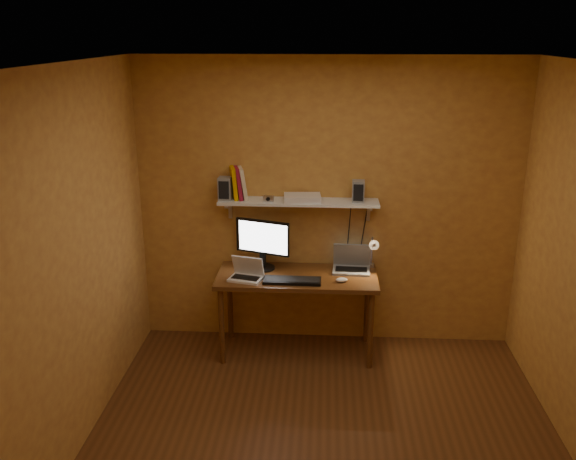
# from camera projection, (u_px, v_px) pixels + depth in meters

# --- Properties ---
(room) EXTENTS (3.44, 3.24, 2.64)m
(room) POSITION_uv_depth(u_px,v_px,m) (327.00, 273.00, 3.93)
(room) COLOR brown
(room) RESTS_ON ground
(desk) EXTENTS (1.40, 0.60, 0.75)m
(desk) POSITION_uv_depth(u_px,v_px,m) (297.00, 284.00, 5.35)
(desk) COLOR brown
(desk) RESTS_ON ground
(wall_shelf) EXTENTS (1.40, 0.25, 0.21)m
(wall_shelf) POSITION_uv_depth(u_px,v_px,m) (298.00, 202.00, 5.32)
(wall_shelf) COLOR white
(wall_shelf) RESTS_ON room
(monitor) EXTENTS (0.49, 0.27, 0.45)m
(monitor) POSITION_uv_depth(u_px,v_px,m) (263.00, 242.00, 5.39)
(monitor) COLOR black
(monitor) RESTS_ON desk
(laptop) EXTENTS (0.34, 0.26, 0.24)m
(laptop) POSITION_uv_depth(u_px,v_px,m) (352.00, 263.00, 5.42)
(laptop) COLOR gray
(laptop) RESTS_ON desk
(netbook) EXTENTS (0.31, 0.26, 0.20)m
(netbook) POSITION_uv_depth(u_px,v_px,m) (247.00, 273.00, 5.23)
(netbook) COLOR white
(netbook) RESTS_ON desk
(keyboard) EXTENTS (0.49, 0.17, 0.03)m
(keyboard) POSITION_uv_depth(u_px,v_px,m) (292.00, 281.00, 5.18)
(keyboard) COLOR black
(keyboard) RESTS_ON desk
(mouse) EXTENTS (0.11, 0.08, 0.04)m
(mouse) POSITION_uv_depth(u_px,v_px,m) (342.00, 280.00, 5.18)
(mouse) COLOR white
(mouse) RESTS_ON desk
(desk_lamp) EXTENTS (0.09, 0.23, 0.38)m
(desk_lamp) POSITION_uv_depth(u_px,v_px,m) (373.00, 249.00, 5.34)
(desk_lamp) COLOR silver
(desk_lamp) RESTS_ON desk
(speaker_left) EXTENTS (0.12, 0.12, 0.20)m
(speaker_left) POSITION_uv_depth(u_px,v_px,m) (225.00, 189.00, 5.31)
(speaker_left) COLOR gray
(speaker_left) RESTS_ON wall_shelf
(speaker_right) EXTENTS (0.11, 0.11, 0.19)m
(speaker_right) POSITION_uv_depth(u_px,v_px,m) (358.00, 191.00, 5.25)
(speaker_right) COLOR gray
(speaker_right) RESTS_ON wall_shelf
(books) EXTENTS (0.19, 0.20, 0.28)m
(books) POSITION_uv_depth(u_px,v_px,m) (238.00, 183.00, 5.33)
(books) COLOR #D79700
(books) RESTS_ON wall_shelf
(shelf_camera) EXTENTS (0.10, 0.05, 0.06)m
(shelf_camera) POSITION_uv_depth(u_px,v_px,m) (269.00, 199.00, 5.27)
(shelf_camera) COLOR silver
(shelf_camera) RESTS_ON wall_shelf
(router) EXTENTS (0.33, 0.24, 0.05)m
(router) POSITION_uv_depth(u_px,v_px,m) (302.00, 198.00, 5.29)
(router) COLOR white
(router) RESTS_ON wall_shelf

